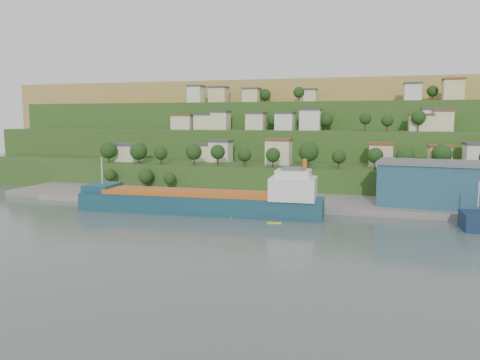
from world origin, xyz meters
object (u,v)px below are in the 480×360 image
(cargo_ship_near, at_px, (206,203))
(caravan, at_px, (103,191))
(kayak_orange, at_px, (236,217))
(warehouse, at_px, (433,183))

(cargo_ship_near, height_order, caravan, cargo_ship_near)
(cargo_ship_near, distance_m, kayak_orange, 11.61)
(cargo_ship_near, relative_size, caravan, 11.15)
(kayak_orange, bearing_deg, warehouse, 14.06)
(cargo_ship_near, height_order, warehouse, cargo_ship_near)
(warehouse, relative_size, caravan, 5.09)
(caravan, xyz_separation_m, kayak_orange, (52.00, -16.80, -2.46))
(cargo_ship_near, bearing_deg, warehouse, 15.16)
(cargo_ship_near, bearing_deg, caravan, 160.93)
(cargo_ship_near, xyz_separation_m, caravan, (-41.67, 12.24, -0.23))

